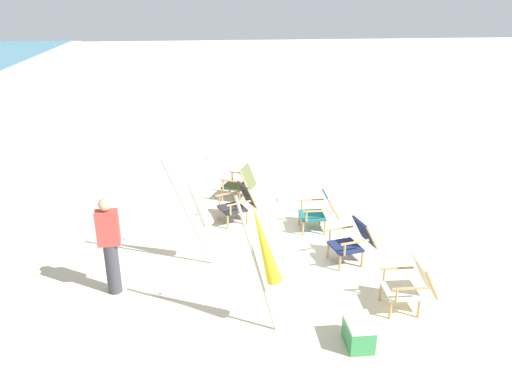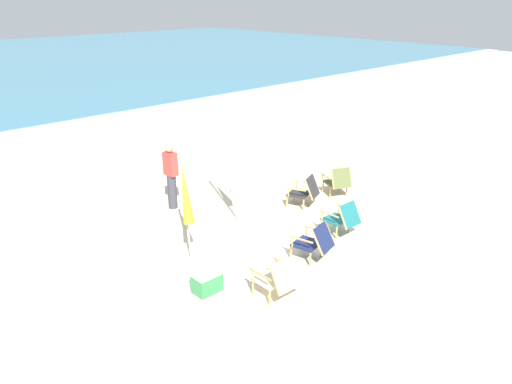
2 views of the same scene
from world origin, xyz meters
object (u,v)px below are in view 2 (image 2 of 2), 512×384
object	(u,v)px
beach_chair_mid_center	(338,181)
beach_chair_far_center	(342,217)
umbrella_furled_white	(229,163)
umbrella_furled_yellow	(186,195)
beach_chair_front_right	(278,277)
cooler_box	(207,281)
beach_chair_front_left	(314,241)
beach_chair_back_left	(305,191)
person_near_chairs	(171,176)

from	to	relation	value
beach_chair_mid_center	beach_chair_far_center	size ratio (longest dim) A/B	1.12
umbrella_furled_white	umbrella_furled_yellow	bearing A→B (deg)	-153.59
beach_chair_mid_center	beach_chair_front_right	bearing A→B (deg)	-153.60
beach_chair_far_center	cooler_box	size ratio (longest dim) A/B	1.60
beach_chair_front_left	umbrella_furled_white	distance (m)	2.91
beach_chair_far_center	cooler_box	distance (m)	3.53
beach_chair_mid_center	beach_chair_back_left	distance (m)	1.15
person_near_chairs	beach_chair_back_left	bearing A→B (deg)	-42.17
beach_chair_mid_center	beach_chair_front_left	xyz separation A→B (m)	(-3.00, -1.78, -0.01)
beach_chair_far_center	person_near_chairs	world-z (taller)	person_near_chairs
person_near_chairs	beach_chair_front_right	bearing A→B (deg)	-101.64
beach_chair_front_left	beach_chair_back_left	xyz separation A→B (m)	(1.86, 1.90, 0.00)
beach_chair_front_right	beach_chair_far_center	size ratio (longest dim) A/B	1.01
beach_chair_far_center	umbrella_furled_white	distance (m)	2.83
beach_chair_mid_center	umbrella_furled_yellow	xyz separation A→B (m)	(-4.72, 0.04, 0.91)
beach_chair_mid_center	umbrella_furled_yellow	size ratio (longest dim) A/B	0.43
umbrella_furled_yellow	cooler_box	distance (m)	1.77
beach_chair_back_left	beach_chair_far_center	xyz separation A→B (m)	(-0.57, -1.59, -0.00)
beach_chair_front_left	beach_chair_front_right	bearing A→B (deg)	-163.11
beach_chair_mid_center	beach_chair_front_right	distance (m)	5.00
beach_chair_mid_center	cooler_box	xyz separation A→B (m)	(-5.23, -1.21, -0.23)
beach_chair_far_center	umbrella_furled_yellow	world-z (taller)	umbrella_furled_yellow
beach_chair_front_right	cooler_box	bearing A→B (deg)	126.13
beach_chair_far_center	umbrella_furled_white	bearing A→B (deg)	114.18
beach_chair_back_left	person_near_chairs	bearing A→B (deg)	137.83
beach_chair_mid_center	beach_chair_front_left	size ratio (longest dim) A/B	1.03
person_near_chairs	beach_chair_front_left	bearing A→B (deg)	-82.38
beach_chair_far_center	cooler_box	xyz separation A→B (m)	(-3.51, 0.26, -0.22)
umbrella_furled_yellow	cooler_box	bearing A→B (deg)	-112.13
beach_chair_front_right	cooler_box	distance (m)	1.28
beach_chair_far_center	umbrella_furled_yellow	distance (m)	3.48
beach_chair_front_right	beach_chair_mid_center	bearing A→B (deg)	26.40
beach_chair_front_left	beach_chair_front_right	distance (m)	1.54
beach_chair_mid_center	umbrella_furled_yellow	world-z (taller)	umbrella_furled_yellow
beach_chair_far_center	umbrella_furled_white	size ratio (longest dim) A/B	0.39
umbrella_furled_yellow	umbrella_furled_white	bearing A→B (deg)	26.41
umbrella_furled_yellow	umbrella_furled_white	distance (m)	2.13
beach_chair_front_right	person_near_chairs	distance (m)	4.64
beach_chair_mid_center	person_near_chairs	distance (m)	4.25
beach_chair_back_left	beach_chair_far_center	distance (m)	1.68
beach_chair_far_center	beach_chair_back_left	bearing A→B (deg)	70.25
beach_chair_front_left	umbrella_furled_white	bearing A→B (deg)	86.05
beach_chair_mid_center	beach_chair_front_right	xyz separation A→B (m)	(-4.48, -2.22, -0.00)
beach_chair_back_left	umbrella_furled_white	distance (m)	2.08
beach_chair_front_left	beach_chair_far_center	size ratio (longest dim) A/B	1.09
umbrella_furled_yellow	person_near_chairs	bearing A→B (deg)	62.66
beach_chair_mid_center	beach_chair_front_left	distance (m)	3.49
cooler_box	beach_chair_back_left	bearing A→B (deg)	18.00
beach_chair_front_right	person_near_chairs	world-z (taller)	person_near_chairs
beach_chair_back_left	umbrella_furled_yellow	bearing A→B (deg)	-178.75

